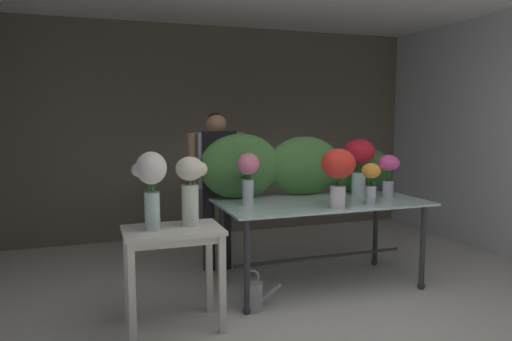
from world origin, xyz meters
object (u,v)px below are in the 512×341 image
(vase_fuchsia_peonies, at_px, (388,170))
(vase_rosy_dahlias, at_px, (248,172))
(vase_crimson_stock, at_px, (359,158))
(vase_white_roses_tall, at_px, (151,181))
(display_table_glass, at_px, (321,213))
(vase_cream_lisianthus_tall, at_px, (191,186))
(side_table_white, at_px, (173,244))
(florist, at_px, (217,174))
(watering_can, at_px, (253,295))
(vase_scarlet_freesia, at_px, (338,169))
(vase_sunset_snapdragons, at_px, (371,180))

(vase_fuchsia_peonies, height_order, vase_rosy_dahlias, vase_rosy_dahlias)
(vase_crimson_stock, height_order, vase_white_roses_tall, vase_crimson_stock)
(vase_crimson_stock, bearing_deg, vase_rosy_dahlias, -174.62)
(display_table_glass, height_order, vase_cream_lisianthus_tall, vase_cream_lisianthus_tall)
(vase_rosy_dahlias, height_order, vase_cream_lisianthus_tall, vase_cream_lisianthus_tall)
(side_table_white, height_order, vase_rosy_dahlias, vase_rosy_dahlias)
(display_table_glass, bearing_deg, vase_rosy_dahlias, 177.24)
(vase_white_roses_tall, bearing_deg, display_table_glass, 15.54)
(display_table_glass, relative_size, florist, 1.17)
(side_table_white, distance_m, watering_can, 0.85)
(florist, distance_m, watering_can, 1.42)
(display_table_glass, height_order, vase_scarlet_freesia, vase_scarlet_freesia)
(vase_white_roses_tall, bearing_deg, vase_cream_lisianthus_tall, 9.24)
(florist, bearing_deg, vase_sunset_snapdragons, -43.56)
(vase_fuchsia_peonies, distance_m, vase_cream_lisianthus_tall, 2.02)
(display_table_glass, height_order, vase_rosy_dahlias, vase_rosy_dahlias)
(vase_rosy_dahlias, bearing_deg, vase_cream_lisianthus_tall, -144.28)
(vase_white_roses_tall, height_order, watering_can, vase_white_roses_tall)
(side_table_white, bearing_deg, vase_crimson_stock, 16.98)
(vase_scarlet_freesia, bearing_deg, vase_crimson_stock, 44.29)
(vase_scarlet_freesia, relative_size, vase_rosy_dahlias, 1.10)
(side_table_white, xyz_separation_m, vase_cream_lisianthus_tall, (0.15, 0.05, 0.42))
(vase_sunset_snapdragons, xyz_separation_m, watering_can, (-1.12, -0.04, -0.90))
(vase_crimson_stock, height_order, vase_cream_lisianthus_tall, vase_crimson_stock)
(florist, relative_size, vase_crimson_stock, 2.92)
(vase_white_roses_tall, bearing_deg, side_table_white, -0.28)
(side_table_white, distance_m, florist, 1.44)
(florist, distance_m, vase_fuchsia_peonies, 1.70)
(display_table_glass, xyz_separation_m, watering_can, (-0.78, -0.32, -0.57))
(side_table_white, xyz_separation_m, vase_rosy_dahlias, (0.75, 0.48, 0.45))
(florist, xyz_separation_m, vase_cream_lisianthus_tall, (-0.51, -1.18, 0.07))
(vase_crimson_stock, distance_m, vase_cream_lisianthus_tall, 1.86)
(vase_crimson_stock, xyz_separation_m, vase_white_roses_tall, (-2.08, -0.59, -0.05))
(vase_cream_lisianthus_tall, bearing_deg, vase_crimson_stock, 16.88)
(vase_fuchsia_peonies, bearing_deg, florist, 151.00)
(vase_scarlet_freesia, bearing_deg, vase_rosy_dahlias, 150.82)
(florist, xyz_separation_m, vase_rosy_dahlias, (0.09, -0.75, 0.10))
(vase_scarlet_freesia, height_order, vase_fuchsia_peonies, vase_scarlet_freesia)
(side_table_white, bearing_deg, vase_sunset_snapdragons, 5.03)
(vase_scarlet_freesia, xyz_separation_m, vase_fuchsia_peonies, (0.72, 0.31, -0.07))
(vase_fuchsia_peonies, relative_size, vase_sunset_snapdragons, 1.12)
(display_table_glass, xyz_separation_m, vase_scarlet_freesia, (-0.02, -0.35, 0.45))
(vase_fuchsia_peonies, relative_size, vase_cream_lisianthus_tall, 0.78)
(watering_can, bearing_deg, vase_fuchsia_peonies, 11.08)
(vase_fuchsia_peonies, bearing_deg, vase_white_roses_tall, -169.90)
(florist, relative_size, vase_rosy_dahlias, 3.53)
(vase_cream_lisianthus_tall, relative_size, watering_can, 1.49)
(display_table_glass, bearing_deg, vase_scarlet_freesia, -93.28)
(side_table_white, xyz_separation_m, florist, (0.66, 1.23, 0.35))
(vase_scarlet_freesia, height_order, vase_white_roses_tall, vase_white_roses_tall)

